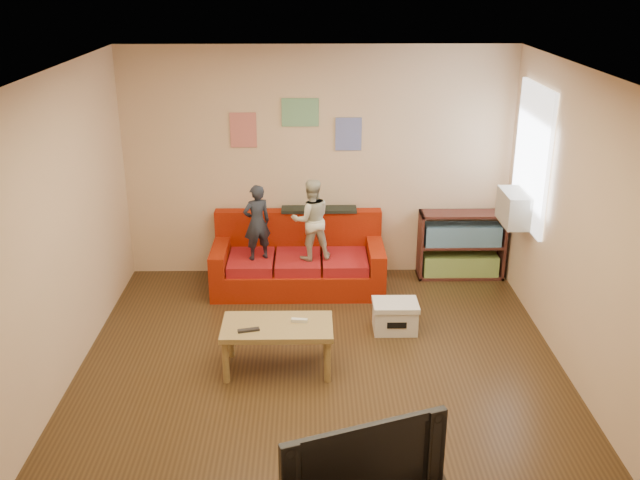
{
  "coord_description": "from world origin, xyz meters",
  "views": [
    {
      "loc": [
        -0.09,
        -5.54,
        3.48
      ],
      "look_at": [
        0.0,
        0.8,
        1.05
      ],
      "focal_mm": 40.0,
      "sensor_mm": 36.0,
      "label": 1
    }
  ],
  "objects_px": {
    "sofa": "(298,262)",
    "file_box": "(395,316)",
    "child_a": "(257,222)",
    "coffee_table": "(277,331)",
    "television": "(358,458)",
    "bookshelf": "(461,248)",
    "child_b": "(311,220)"
  },
  "relations": [
    {
      "from": "child_a",
      "to": "child_b",
      "type": "distance_m",
      "value": 0.6
    },
    {
      "from": "child_b",
      "to": "file_box",
      "type": "distance_m",
      "value": 1.47
    },
    {
      "from": "bookshelf",
      "to": "file_box",
      "type": "height_order",
      "value": "bookshelf"
    },
    {
      "from": "child_a",
      "to": "television",
      "type": "height_order",
      "value": "child_a"
    },
    {
      "from": "sofa",
      "to": "television",
      "type": "xyz_separation_m",
      "value": [
        0.41,
        -4.11,
        0.46
      ]
    },
    {
      "from": "bookshelf",
      "to": "television",
      "type": "height_order",
      "value": "television"
    },
    {
      "from": "coffee_table",
      "to": "bookshelf",
      "type": "relative_size",
      "value": 1.0
    },
    {
      "from": "child_b",
      "to": "bookshelf",
      "type": "distance_m",
      "value": 1.9
    },
    {
      "from": "sofa",
      "to": "file_box",
      "type": "relative_size",
      "value": 4.27
    },
    {
      "from": "child_a",
      "to": "child_b",
      "type": "relative_size",
      "value": 0.93
    },
    {
      "from": "sofa",
      "to": "bookshelf",
      "type": "distance_m",
      "value": 1.95
    },
    {
      "from": "sofa",
      "to": "child_b",
      "type": "xyz_separation_m",
      "value": [
        0.15,
        -0.17,
        0.58
      ]
    },
    {
      "from": "child_b",
      "to": "bookshelf",
      "type": "xyz_separation_m",
      "value": [
        1.78,
        0.4,
        -0.51
      ]
    },
    {
      "from": "child_a",
      "to": "sofa",
      "type": "bearing_deg",
      "value": 175.75
    },
    {
      "from": "sofa",
      "to": "bookshelf",
      "type": "relative_size",
      "value": 1.93
    },
    {
      "from": "sofa",
      "to": "child_b",
      "type": "distance_m",
      "value": 0.62
    },
    {
      "from": "child_b",
      "to": "television",
      "type": "xyz_separation_m",
      "value": [
        0.27,
        -3.94,
        -0.13
      ]
    },
    {
      "from": "television",
      "to": "child_a",
      "type": "bearing_deg",
      "value": 82.27
    },
    {
      "from": "child_b",
      "to": "television",
      "type": "height_order",
      "value": "child_b"
    },
    {
      "from": "television",
      "to": "sofa",
      "type": "bearing_deg",
      "value": 75.63
    },
    {
      "from": "child_a",
      "to": "coffee_table",
      "type": "bearing_deg",
      "value": 75.18
    },
    {
      "from": "child_b",
      "to": "television",
      "type": "distance_m",
      "value": 3.96
    },
    {
      "from": "child_a",
      "to": "file_box",
      "type": "relative_size",
      "value": 1.89
    },
    {
      "from": "sofa",
      "to": "child_a",
      "type": "xyz_separation_m",
      "value": [
        -0.45,
        -0.17,
        0.55
      ]
    },
    {
      "from": "coffee_table",
      "to": "sofa",
      "type": "bearing_deg",
      "value": 84.89
    },
    {
      "from": "sofa",
      "to": "bookshelf",
      "type": "bearing_deg",
      "value": 6.89
    },
    {
      "from": "coffee_table",
      "to": "television",
      "type": "bearing_deg",
      "value": -75.62
    },
    {
      "from": "child_a",
      "to": "television",
      "type": "bearing_deg",
      "value": 77.91
    },
    {
      "from": "television",
      "to": "coffee_table",
      "type": "bearing_deg",
      "value": 84.26
    },
    {
      "from": "sofa",
      "to": "child_a",
      "type": "height_order",
      "value": "child_a"
    },
    {
      "from": "file_box",
      "to": "sofa",
      "type": "bearing_deg",
      "value": 131.57
    },
    {
      "from": "child_b",
      "to": "television",
      "type": "bearing_deg",
      "value": 81.06
    }
  ]
}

